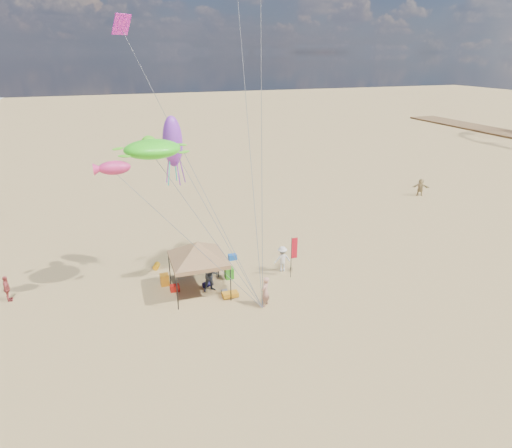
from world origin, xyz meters
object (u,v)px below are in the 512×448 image
(canopy_tent, at_px, (197,244))
(person_far_c, at_px, (421,187))
(person_near_a, at_px, (265,292))
(person_near_b, at_px, (211,276))
(person_near_c, at_px, (282,259))
(cooler_blue, at_px, (233,257))
(cooler_red, at_px, (175,288))
(person_far_a, at_px, (7,289))
(feather_flag, at_px, (294,250))
(beach_cart, at_px, (230,294))
(chair_yellow, at_px, (165,280))
(chair_green, at_px, (229,273))

(canopy_tent, height_order, person_far_c, canopy_tent)
(canopy_tent, height_order, person_near_a, canopy_tent)
(person_near_b, distance_m, person_near_c, 4.98)
(person_near_b, bearing_deg, canopy_tent, 168.14)
(cooler_blue, distance_m, person_near_b, 4.36)
(cooler_red, xyz_separation_m, person_far_a, (-9.00, 2.02, 0.59))
(person_near_c, distance_m, person_far_a, 16.03)
(feather_flag, bearing_deg, person_near_b, 179.57)
(cooler_blue, bearing_deg, beach_cart, -108.15)
(person_near_b, height_order, person_near_c, person_near_b)
(chair_yellow, relative_size, person_near_a, 0.40)
(cooler_red, height_order, chair_green, chair_green)
(chair_yellow, distance_m, person_near_b, 3.01)
(cooler_blue, height_order, person_far_c, person_far_c)
(cooler_blue, xyz_separation_m, person_near_c, (2.52, -2.65, 0.66))
(beach_cart, xyz_separation_m, person_near_a, (1.58, -1.47, 0.68))
(canopy_tent, bearing_deg, beach_cart, -38.47)
(person_near_a, xyz_separation_m, person_near_c, (2.48, 3.53, -0.03))
(person_near_b, xyz_separation_m, person_far_c, (23.74, 11.15, -0.09))
(chair_green, relative_size, person_far_c, 0.41)
(feather_flag, bearing_deg, chair_yellow, 167.98)
(feather_flag, distance_m, person_near_b, 5.28)
(chair_green, relative_size, beach_cart, 0.78)
(cooler_blue, distance_m, person_far_c, 22.68)
(feather_flag, relative_size, chair_yellow, 3.85)
(chair_green, bearing_deg, person_near_a, -75.09)
(canopy_tent, bearing_deg, cooler_blue, 49.01)
(cooler_red, relative_size, person_near_c, 0.32)
(person_near_c, bearing_deg, person_far_a, -5.81)
(chair_green, bearing_deg, person_far_c, 24.17)
(feather_flag, xyz_separation_m, chair_green, (-3.79, 1.17, -1.46))
(person_near_b, bearing_deg, chair_green, 32.48)
(canopy_tent, xyz_separation_m, chair_yellow, (-1.80, 1.53, -2.74))
(person_near_a, bearing_deg, chair_green, -118.83)
(chair_green, height_order, person_far_a, person_far_a)
(feather_flag, distance_m, cooler_red, 7.46)
(cooler_red, relative_size, person_far_a, 0.35)
(person_far_a, bearing_deg, person_near_a, -117.64)
(cooler_red, bearing_deg, feather_flag, -5.62)
(beach_cart, relative_size, person_far_c, 0.53)
(chair_yellow, relative_size, person_far_c, 0.41)
(cooler_red, bearing_deg, person_far_c, 22.12)
(beach_cart, distance_m, person_near_a, 2.26)
(feather_flag, height_order, person_near_a, feather_flag)
(feather_flag, bearing_deg, canopy_tent, 178.95)
(chair_yellow, distance_m, person_near_c, 7.41)
(person_far_a, bearing_deg, feather_flag, -105.71)
(chair_yellow, bearing_deg, person_far_a, 172.68)
(feather_flag, bearing_deg, cooler_red, 174.38)
(cooler_red, xyz_separation_m, person_far_c, (25.77, 10.47, 0.66))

